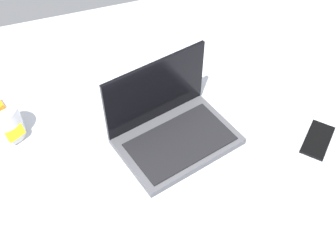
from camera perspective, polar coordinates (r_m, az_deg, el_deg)
name	(u,v)px	position (r cm, az deg, el deg)	size (l,w,h in cm)	color
bed_mattress	(192,139)	(134.70, 3.39, -1.77)	(180.00, 140.00, 18.00)	#B7BCC6
laptop	(171,127)	(120.02, 0.47, -0.10)	(37.83, 30.75, 23.00)	#4C4C51
snack_cup	(6,122)	(128.32, -21.39, 0.56)	(9.12, 10.86, 13.24)	silver
cell_phone	(318,140)	(129.77, 19.90, -1.79)	(6.80, 14.00, 0.80)	black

